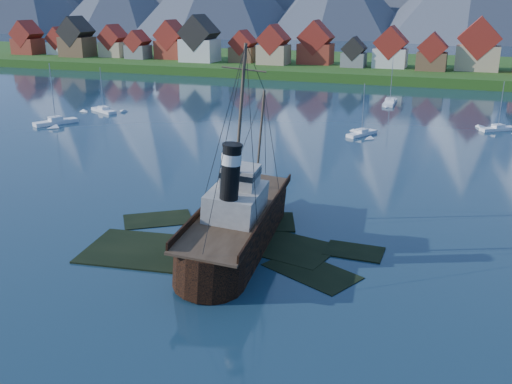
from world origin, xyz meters
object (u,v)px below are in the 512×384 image
(tugboat_wreck, at_px, (241,217))
(sailboat_e, at_px, (390,103))
(sailboat_b, at_px, (56,123))
(sailboat_f, at_px, (362,134))
(sailboat_d, at_px, (498,129))
(sailboat_c, at_px, (104,111))

(tugboat_wreck, xyz_separation_m, sailboat_e, (3.22, 93.98, -2.59))
(sailboat_b, xyz_separation_m, sailboat_f, (63.15, 12.10, -0.07))
(sailboat_f, bearing_deg, sailboat_b, -141.24)
(sailboat_b, distance_m, sailboat_f, 64.30)
(sailboat_e, bearing_deg, tugboat_wreck, -92.98)
(sailboat_b, xyz_separation_m, sailboat_e, (63.42, 49.84, -0.05))
(tugboat_wreck, xyz_separation_m, sailboat_d, (28.07, 70.20, -2.62))
(sailboat_e, xyz_separation_m, sailboat_f, (-0.26, -37.74, -0.02))
(tugboat_wreck, distance_m, sailboat_c, 83.61)
(sailboat_d, bearing_deg, tugboat_wreck, -57.57)
(sailboat_b, bearing_deg, tugboat_wreck, -7.98)
(sailboat_b, distance_m, sailboat_e, 80.66)
(sailboat_d, height_order, sailboat_f, sailboat_f)
(sailboat_c, distance_m, sailboat_d, 87.47)
(sailboat_d, bearing_deg, sailboat_c, -118.71)
(sailboat_d, distance_m, sailboat_f, 28.73)
(sailboat_b, relative_size, sailboat_e, 1.11)
(tugboat_wreck, distance_m, sailboat_d, 75.65)
(sailboat_c, bearing_deg, sailboat_d, -55.71)
(sailboat_f, bearing_deg, sailboat_d, 56.97)
(tugboat_wreck, bearing_deg, sailboat_c, 127.85)
(tugboat_wreck, height_order, sailboat_d, tugboat_wreck)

